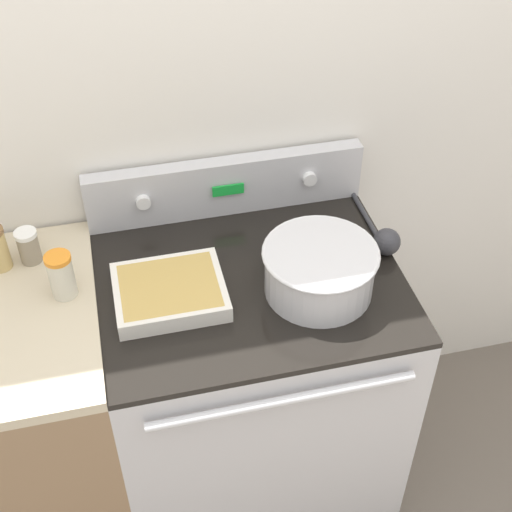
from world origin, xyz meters
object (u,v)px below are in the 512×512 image
object	(u,v)px
ladle	(384,239)
spice_jar_orange_cap	(61,275)
mixing_bowl	(320,268)
casserole_dish	(170,291)
spice_jar_white_cap	(29,246)

from	to	relation	value
ladle	spice_jar_orange_cap	distance (m)	0.85
mixing_bowl	ladle	xyz separation A→B (m)	(0.22, 0.11, -0.04)
casserole_dish	spice_jar_orange_cap	world-z (taller)	spice_jar_orange_cap
ladle	spice_jar_orange_cap	bearing A→B (deg)	179.39
mixing_bowl	ladle	distance (m)	0.25
casserole_dish	spice_jar_white_cap	world-z (taller)	spice_jar_white_cap
mixing_bowl	spice_jar_orange_cap	distance (m)	0.64
casserole_dish	spice_jar_white_cap	size ratio (longest dim) A/B	2.87
mixing_bowl	casserole_dish	bearing A→B (deg)	171.52
spice_jar_white_cap	mixing_bowl	bearing A→B (deg)	-21.06
spice_jar_orange_cap	spice_jar_white_cap	size ratio (longest dim) A/B	1.30
casserole_dish	spice_jar_orange_cap	xyz separation A→B (m)	(-0.26, 0.07, 0.05)
mixing_bowl	casserole_dish	world-z (taller)	mixing_bowl
spice_jar_white_cap	spice_jar_orange_cap	bearing A→B (deg)	-61.47
spice_jar_orange_cap	spice_jar_white_cap	bearing A→B (deg)	118.53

